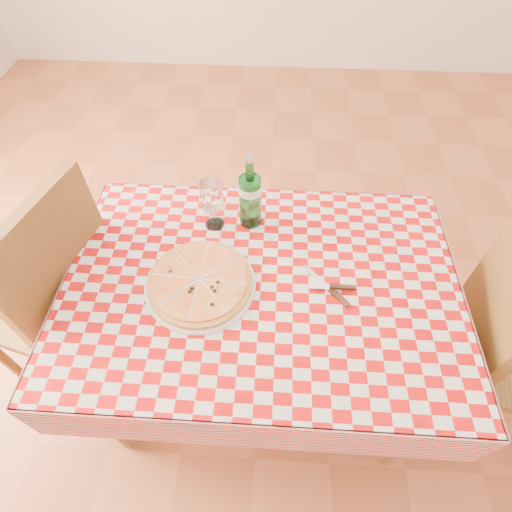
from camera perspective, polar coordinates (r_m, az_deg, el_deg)
The scene contains 8 objects.
dining_table at distance 1.39m, azimuth 0.68°, elevation -6.04°, with size 1.20×0.80×0.75m.
tablecloth at distance 1.31m, azimuth 0.72°, elevation -3.83°, with size 1.30×0.90×0.01m, color #97090A.
chair_near at distance 1.68m, azimuth 32.26°, elevation -10.04°, with size 0.52×0.52×0.97m.
chair_far at distance 1.68m, azimuth -27.27°, elevation -3.94°, with size 0.57×0.57×1.04m.
pizza_plate at distance 1.29m, azimuth -8.01°, elevation -3.65°, with size 0.36×0.36×0.05m, color gold, non-canonical shape.
water_bottle at distance 1.38m, azimuth -0.85°, elevation 9.18°, with size 0.08×0.08×0.29m, color #1A6927, non-canonical shape.
wine_glass at distance 1.41m, azimuth -6.21°, elevation 7.23°, with size 0.08×0.08×0.20m, color white, non-canonical shape.
cutlery at distance 1.31m, azimuth 10.43°, elevation -4.38°, with size 0.21×0.18×0.02m, color silver, non-canonical shape.
Camera 1 is at (0.03, -0.75, 1.83)m, focal length 28.00 mm.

